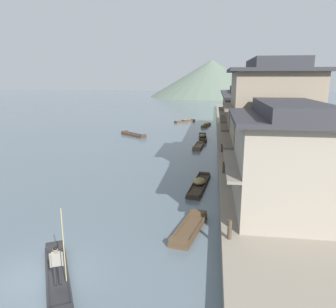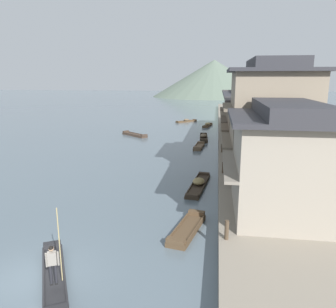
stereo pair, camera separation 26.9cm
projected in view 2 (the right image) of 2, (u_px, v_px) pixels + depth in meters
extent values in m
plane|color=slate|center=(35.00, 278.00, 13.69)|extent=(400.00, 400.00, 0.00)
cube|color=gray|center=(292.00, 143.00, 40.08)|extent=(18.00, 110.00, 0.80)
cube|color=#232326|center=(54.00, 278.00, 13.47)|extent=(3.27, 4.92, 0.27)
cube|color=#232326|center=(52.00, 245.00, 15.62)|extent=(0.88, 0.70, 0.24)
cube|color=#232326|center=(43.00, 276.00, 13.29)|extent=(2.32, 4.09, 0.08)
cube|color=#232326|center=(64.00, 272.00, 13.57)|extent=(2.32, 4.09, 0.08)
cube|color=black|center=(52.00, 283.00, 12.47)|extent=(0.18, 0.24, 0.05)
cylinder|color=#232328|center=(51.00, 274.00, 12.34)|extent=(0.11, 0.11, 0.78)
cube|color=black|center=(57.00, 282.00, 12.52)|extent=(0.18, 0.24, 0.05)
cylinder|color=#232328|center=(56.00, 273.00, 12.39)|extent=(0.11, 0.11, 0.78)
cube|color=gray|center=(52.00, 258.00, 12.21)|extent=(0.37, 0.32, 0.52)
cylinder|color=gray|center=(46.00, 260.00, 12.23)|extent=(0.08, 0.08, 0.56)
cylinder|color=gray|center=(58.00, 258.00, 12.34)|extent=(0.08, 0.08, 0.56)
sphere|color=tan|center=(51.00, 249.00, 12.12)|extent=(0.20, 0.20, 0.20)
sphere|color=black|center=(51.00, 248.00, 12.11)|extent=(0.18, 0.18, 0.18)
cylinder|color=tan|center=(60.00, 245.00, 12.29)|extent=(0.04, 0.04, 3.00)
cube|color=brown|center=(199.00, 147.00, 38.95)|extent=(1.25, 3.62, 0.25)
cube|color=brown|center=(201.00, 142.00, 40.44)|extent=(0.88, 0.43, 0.22)
cube|color=brown|center=(197.00, 148.00, 37.36)|extent=(0.88, 0.43, 0.22)
cube|color=brown|center=(195.00, 145.00, 39.01)|extent=(0.35, 3.05, 0.08)
cube|color=brown|center=(203.00, 146.00, 38.82)|extent=(0.35, 3.05, 0.08)
cube|color=brown|center=(187.00, 230.00, 17.73)|extent=(1.88, 4.11, 0.27)
cube|color=brown|center=(196.00, 213.00, 19.35)|extent=(1.00, 0.55, 0.24)
cube|color=brown|center=(176.00, 241.00, 16.00)|extent=(1.00, 0.55, 0.24)
cube|color=brown|center=(179.00, 225.00, 17.86)|extent=(0.82, 3.41, 0.08)
cube|color=brown|center=(196.00, 228.00, 17.53)|extent=(0.82, 3.41, 0.08)
cube|color=#33281E|center=(198.00, 186.00, 25.07)|extent=(1.65, 5.81, 0.20)
cube|color=#33281E|center=(204.00, 174.00, 27.58)|extent=(0.94, 0.46, 0.18)
cube|color=#33281E|center=(192.00, 195.00, 22.48)|extent=(0.94, 0.46, 0.18)
cube|color=#33281E|center=(193.00, 183.00, 25.16)|extent=(0.68, 5.21, 0.08)
cube|color=#33281E|center=(204.00, 184.00, 24.92)|extent=(0.68, 5.21, 0.08)
ellipsoid|color=olive|center=(199.00, 181.00, 24.99)|extent=(1.04, 1.36, 0.50)
cube|color=brown|center=(186.00, 122.00, 61.70)|extent=(3.80, 3.87, 0.19)
cube|color=brown|center=(178.00, 121.00, 60.41)|extent=(0.82, 0.81, 0.17)
cube|color=brown|center=(195.00, 120.00, 62.91)|extent=(0.82, 0.81, 0.17)
cube|color=brown|center=(188.00, 121.00, 61.36)|extent=(2.87, 2.95, 0.08)
cube|color=brown|center=(185.00, 121.00, 61.98)|extent=(2.87, 2.95, 0.08)
ellipsoid|color=brown|center=(186.00, 120.00, 61.63)|extent=(1.34, 1.35, 0.44)
cube|color=#423328|center=(135.00, 135.00, 47.02)|extent=(4.32, 3.84, 0.26)
cube|color=#423328|center=(126.00, 131.00, 48.58)|extent=(0.88, 0.96, 0.23)
cube|color=#423328|center=(144.00, 135.00, 45.35)|extent=(0.88, 0.96, 0.23)
cube|color=#423328|center=(132.00, 134.00, 46.67)|extent=(3.31, 2.77, 0.08)
cube|color=#423328|center=(137.00, 133.00, 47.30)|extent=(3.31, 2.77, 0.08)
cube|color=brown|center=(207.00, 126.00, 56.24)|extent=(1.68, 4.28, 0.21)
cube|color=brown|center=(210.00, 123.00, 57.98)|extent=(0.87, 0.51, 0.18)
cube|color=brown|center=(205.00, 126.00, 54.41)|extent=(0.87, 0.51, 0.18)
cube|color=brown|center=(205.00, 125.00, 56.34)|extent=(0.78, 3.63, 0.08)
cube|color=brown|center=(210.00, 125.00, 56.07)|extent=(0.78, 3.63, 0.08)
ellipsoid|color=olive|center=(208.00, 124.00, 56.16)|extent=(1.02, 1.28, 0.45)
cube|color=#33281E|center=(204.00, 139.00, 44.23)|extent=(1.29, 5.12, 0.28)
cube|color=#33281E|center=(204.00, 134.00, 46.49)|extent=(0.94, 0.41, 0.26)
cube|color=#33281E|center=(204.00, 140.00, 41.86)|extent=(0.94, 0.41, 0.26)
cube|color=#33281E|center=(200.00, 137.00, 44.24)|extent=(0.32, 4.57, 0.08)
cube|color=#33281E|center=(207.00, 137.00, 44.15)|extent=(0.32, 4.57, 0.08)
ellipsoid|color=brown|center=(204.00, 136.00, 44.14)|extent=(0.99, 1.34, 0.51)
cube|color=gray|center=(285.00, 167.00, 18.00)|extent=(5.32, 6.82, 5.20)
cube|color=gray|center=(229.00, 165.00, 18.43)|extent=(0.70, 6.82, 0.16)
cube|color=#2D2D33|center=(289.00, 117.00, 17.37)|extent=(6.22, 7.72, 0.24)
cube|color=#2D2D33|center=(290.00, 109.00, 17.27)|extent=(3.19, 7.72, 0.70)
cube|color=gray|center=(270.00, 124.00, 24.94)|extent=(5.83, 6.62, 7.80)
cube|color=#6E6151|center=(226.00, 140.00, 25.71)|extent=(0.70, 6.62, 0.16)
cube|color=#6E6151|center=(228.00, 107.00, 25.12)|extent=(0.70, 6.62, 0.16)
cube|color=#2D2D33|center=(274.00, 70.00, 24.03)|extent=(6.73, 7.52, 0.24)
cube|color=#2D2D33|center=(275.00, 64.00, 23.92)|extent=(3.50, 7.52, 0.70)
cube|color=#75604C|center=(255.00, 128.00, 31.90)|extent=(5.23, 5.02, 5.20)
cube|color=brown|center=(225.00, 127.00, 32.33)|extent=(0.70, 5.02, 0.16)
cube|color=#3D3838|center=(257.00, 100.00, 31.28)|extent=(6.13, 5.92, 0.24)
cube|color=#3D3838|center=(257.00, 95.00, 31.17)|extent=(3.14, 5.92, 0.70)
cube|color=brown|center=(249.00, 120.00, 37.68)|extent=(5.02, 5.11, 5.20)
cube|color=#4D4135|center=(224.00, 120.00, 38.09)|extent=(0.70, 5.11, 0.16)
cube|color=#2D2D33|center=(250.00, 96.00, 37.06)|extent=(5.92, 6.01, 0.24)
cube|color=#2D2D33|center=(250.00, 92.00, 36.95)|extent=(3.01, 6.01, 0.70)
cube|color=#7F705B|center=(242.00, 114.00, 44.31)|extent=(4.35, 6.65, 5.20)
cube|color=brown|center=(223.00, 113.00, 44.67)|extent=(0.70, 6.65, 0.16)
cube|color=#2D2D33|center=(243.00, 93.00, 43.69)|extent=(5.25, 7.55, 0.24)
cube|color=#2D2D33|center=(243.00, 90.00, 43.58)|extent=(2.61, 7.55, 0.70)
cube|color=brown|center=(241.00, 109.00, 50.75)|extent=(5.15, 5.46, 5.20)
cube|color=#4D4135|center=(222.00, 109.00, 51.18)|extent=(0.70, 5.46, 0.16)
cube|color=#3D3838|center=(242.00, 91.00, 50.13)|extent=(6.05, 6.36, 0.24)
cube|color=#3D3838|center=(242.00, 88.00, 50.03)|extent=(3.09, 6.36, 0.70)
cylinder|color=#473828|center=(227.00, 230.00, 15.21)|extent=(0.20, 0.20, 0.94)
cylinder|color=#473828|center=(223.00, 168.00, 25.82)|extent=(0.20, 0.20, 0.91)
cylinder|color=#473828|center=(222.00, 148.00, 33.13)|extent=(0.20, 0.20, 0.84)
cone|color=#5B6B5B|center=(214.00, 78.00, 144.09)|extent=(54.15, 54.15, 15.81)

